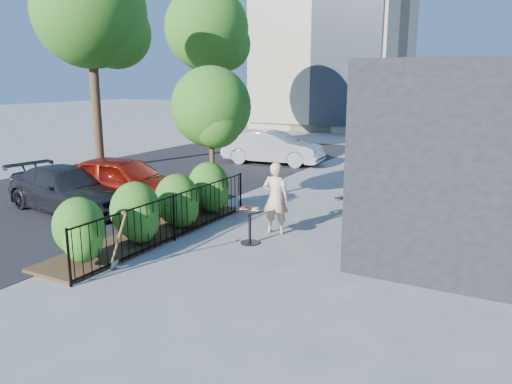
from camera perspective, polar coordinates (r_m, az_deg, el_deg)
The scene contains 14 objects.
ground at distance 10.91m, azimuth -2.98°, elevation -6.74°, with size 120.00×120.00×0.00m, color gray.
fence at distance 11.56m, azimuth -9.36°, elevation -2.84°, with size 0.05×6.05×1.10m.
planting_bed at distance 12.14m, azimuth -11.88°, elevation -4.75°, with size 1.30×6.00×0.08m, color #382616.
shrubs at distance 11.97m, azimuth -11.35°, elevation -1.69°, with size 1.10×5.60×1.24m.
patio_tree at distance 13.83m, azimuth -5.02°, elevation 9.12°, with size 2.20×2.20×3.94m.
street at distance 17.47m, azimuth -17.50°, elevation 0.21°, with size 9.00×30.00×0.01m, color black.
street_tree_near at distance 21.37m, azimuth -18.40°, elevation 18.33°, with size 4.40×4.40×8.28m.
street_tree_far at distance 27.49m, azimuth -5.59°, elevation 17.54°, with size 4.40×4.40×8.28m.
cafe_table at distance 11.21m, azimuth -0.71°, elevation -3.20°, with size 0.64×0.64×0.85m.
woman at distance 11.89m, azimuth 2.27°, elevation -0.70°, with size 0.63×0.42×1.74m, color #DBB38E.
shovel at distance 9.94m, azimuth -15.53°, elevation -5.81°, with size 0.48×0.16×1.26m.
car_red at distance 14.93m, azimuth -14.90°, elevation 1.17°, with size 1.75×4.35×1.48m, color maroon.
car_silver at distance 21.74m, azimuth 1.95°, elevation 5.10°, with size 1.52×4.35×1.43m, color #AEAFB3.
car_darkgrey at distance 14.92m, azimuth -20.78°, elevation 0.26°, with size 1.73×4.25×1.23m, color black.
Camera 1 is at (5.43, -8.72, 3.66)m, focal length 35.00 mm.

